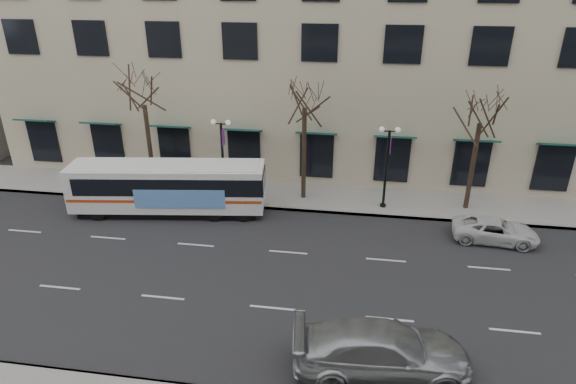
% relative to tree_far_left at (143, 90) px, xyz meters
% --- Properties ---
extents(ground, '(160.00, 160.00, 0.00)m').
position_rel_tree_far_left_xyz_m(ground, '(10.00, -8.80, -6.70)').
color(ground, black).
rests_on(ground, ground).
extents(sidewalk_far, '(80.00, 4.00, 0.15)m').
position_rel_tree_far_left_xyz_m(sidewalk_far, '(15.00, 0.20, -6.62)').
color(sidewalk_far, gray).
rests_on(sidewalk_far, ground).
extents(tree_far_left, '(3.60, 3.60, 8.34)m').
position_rel_tree_far_left_xyz_m(tree_far_left, '(0.00, 0.00, 0.00)').
color(tree_far_left, black).
rests_on(tree_far_left, ground).
extents(tree_far_mid, '(3.60, 3.60, 8.55)m').
position_rel_tree_far_left_xyz_m(tree_far_mid, '(10.00, 0.00, 0.21)').
color(tree_far_mid, black).
rests_on(tree_far_mid, ground).
extents(tree_far_right, '(3.60, 3.60, 8.06)m').
position_rel_tree_far_left_xyz_m(tree_far_right, '(20.00, 0.00, -0.28)').
color(tree_far_right, black).
rests_on(tree_far_right, ground).
extents(lamp_post_left, '(1.22, 0.45, 5.21)m').
position_rel_tree_far_left_xyz_m(lamp_post_left, '(5.01, -0.60, -3.75)').
color(lamp_post_left, black).
rests_on(lamp_post_left, ground).
extents(lamp_post_right, '(1.22, 0.45, 5.21)m').
position_rel_tree_far_left_xyz_m(lamp_post_right, '(15.01, -0.60, -3.75)').
color(lamp_post_right, black).
rests_on(lamp_post_right, ground).
extents(city_bus, '(11.67, 3.98, 3.10)m').
position_rel_tree_far_left_xyz_m(city_bus, '(2.34, -2.99, -5.00)').
color(city_bus, white).
rests_on(city_bus, ground).
extents(silver_car, '(6.65, 3.31, 1.86)m').
position_rel_tree_far_left_xyz_m(silver_car, '(14.53, -14.01, -5.77)').
color(silver_car, '#A5A9AD').
rests_on(silver_car, ground).
extents(white_pickup, '(4.61, 2.41, 1.24)m').
position_rel_tree_far_left_xyz_m(white_pickup, '(20.84, -3.63, -6.08)').
color(white_pickup, silver).
rests_on(white_pickup, ground).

